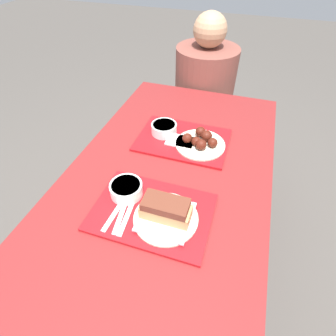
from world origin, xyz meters
The scene contains 15 objects.
ground_plane centered at (0.00, 0.00, 0.00)m, with size 12.00×12.00×0.00m, color #4C4742.
picnic_table centered at (0.00, 0.00, 0.66)m, with size 0.81×1.42×0.77m.
picnic_bench_far centered at (0.00, 0.93, 0.36)m, with size 0.77×0.28×0.43m.
tray_near centered at (0.01, -0.23, 0.78)m, with size 0.41×0.29×0.01m.
tray_far centered at (0.00, 0.20, 0.78)m, with size 0.41×0.29×0.01m.
bowl_coleslaw_near centered at (-0.11, -0.19, 0.81)m, with size 0.12×0.12×0.05m.
brisket_sandwich_plate centered at (0.06, -0.25, 0.82)m, with size 0.22×0.22×0.09m.
plastic_fork_near centered at (-0.09, -0.28, 0.79)m, with size 0.04×0.17×0.00m.
plastic_knife_near centered at (-0.06, -0.28, 0.79)m, with size 0.03×0.17×0.00m.
plastic_spoon_near centered at (-0.11, -0.28, 0.79)m, with size 0.02×0.17×0.00m.
condiment_packet centered at (0.03, -0.17, 0.79)m, with size 0.04×0.03×0.01m.
bowl_coleslaw_far centered at (-0.10, 0.21, 0.81)m, with size 0.12×0.12×0.05m.
wings_plate_far centered at (0.09, 0.18, 0.80)m, with size 0.22×0.22×0.06m.
napkin_far centered at (-0.01, 0.17, 0.79)m, with size 0.12×0.09×0.01m.
person_seated_across centered at (-0.05, 0.93, 0.72)m, with size 0.40×0.40×0.72m.
Camera 1 is at (0.23, -0.74, 1.51)m, focal length 28.00 mm.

